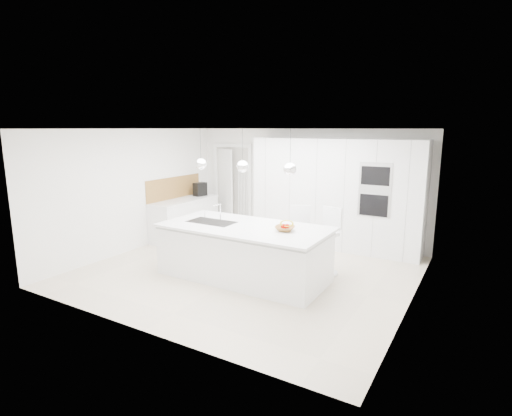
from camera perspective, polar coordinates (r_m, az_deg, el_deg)
The scene contains 27 objects.
floor at distance 7.23m, azimuth -1.22°, elevation -8.99°, with size 5.50×5.50×0.00m, color beige.
wall_back at distance 9.09m, azimuth 7.05°, elevation 3.28°, with size 5.50×5.50×0.00m, color white.
wall_left at distance 8.64m, azimuth -17.00°, elevation 2.46°, with size 5.00×5.00×0.00m, color white.
ceiling at distance 6.78m, azimuth -1.31°, elevation 11.25°, with size 5.50×5.50×0.00m, color white.
tall_cabinets at distance 8.54m, azimuth 11.16°, elevation 1.96°, with size 3.60×0.60×2.30m, color white.
oven_stack at distance 7.96m, azimuth 16.58°, elevation 2.49°, with size 0.62×0.04×1.05m, color #A5A5A8, non-canonical shape.
doorway_frame at distance 10.02m, azimuth -3.34°, elevation 2.80°, with size 1.11×0.08×2.13m, color white, non-canonical shape.
hallway_door at distance 10.12m, azimuth -4.68°, elevation 2.75°, with size 0.82×0.04×2.00m, color white.
radiator at distance 9.87m, azimuth -1.81°, elevation 1.65°, with size 0.32×0.04×1.40m, color white, non-canonical shape.
left_base_cabinets at distance 9.43m, azimuth -10.12°, elevation -1.58°, with size 0.60×1.80×0.86m, color white.
left_worktop at distance 9.34m, azimuth -10.22°, elevation 1.11°, with size 0.62×1.82×0.04m, color white.
oak_backsplash at distance 9.49m, azimuth -11.60°, elevation 2.87°, with size 0.02×1.80×0.50m, color olive.
island_base at distance 6.80m, azimuth -1.85°, elevation -6.49°, with size 2.80×1.20×0.86m, color white.
island_worktop at distance 6.71m, azimuth -1.64°, elevation -2.72°, with size 2.84×1.40×0.04m, color white.
island_sink at distance 7.05m, azimuth -6.35°, elevation -2.62°, with size 0.84×0.44×0.18m, color #3F3F42, non-canonical shape.
island_tap at distance 7.12m, azimuth -5.10°, elevation -0.54°, with size 0.02×0.02×0.30m, color white.
pendant_left at distance 6.99m, azimuth -7.86°, elevation 6.22°, with size 0.20×0.20×0.20m, color white.
pendant_mid at distance 6.50m, azimuth -1.93°, elevation 5.94°, with size 0.20×0.20×0.20m, color white.
pendant_right at distance 6.09m, azimuth 4.88°, elevation 5.54°, with size 0.20×0.20×0.20m, color white.
fruit_bowl at distance 6.39m, azimuth 4.14°, elevation -2.94°, with size 0.31×0.31×0.08m, color olive.
espresso_machine at distance 9.73m, azimuth -8.00°, elevation 2.67°, with size 0.19×0.30×0.32m, color black.
bar_stool_left at distance 7.22m, azimuth 5.80°, elevation -4.31°, with size 0.38×0.52×1.14m, color white, non-canonical shape.
bar_stool_right at distance 7.01m, azimuth 10.32°, elevation -4.83°, with size 0.38×0.53×1.16m, color white, non-canonical shape.
apple_a at distance 6.39m, azimuth 3.94°, elevation -2.63°, with size 0.08×0.08×0.08m, color #AE0800.
apple_b at distance 6.42m, azimuth 4.47°, elevation -2.60°, with size 0.08×0.08×0.08m, color #AE0800.
apple_c at distance 6.40m, azimuth 4.16°, elevation -2.67°, with size 0.07×0.07×0.07m, color #AE0800.
banana_bunch at distance 6.37m, azimuth 4.42°, elevation -2.22°, with size 0.23×0.23×0.03m, color yellow.
Camera 1 is at (3.56, -5.77, 2.51)m, focal length 28.00 mm.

